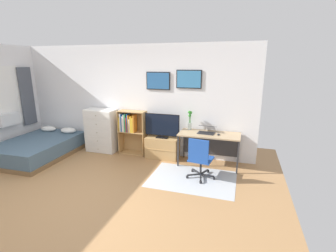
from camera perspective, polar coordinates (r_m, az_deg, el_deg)
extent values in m
plane|color=#A87A4C|center=(4.71, -20.88, -15.12)|extent=(7.20, 7.20, 0.00)
cube|color=white|center=(6.26, -8.28, 6.07)|extent=(6.12, 0.06, 2.70)
cube|color=black|center=(5.89, -2.33, 10.54)|extent=(0.59, 0.02, 0.42)
cube|color=#285B93|center=(5.87, -2.37, 10.53)|extent=(0.55, 0.01, 0.38)
cube|color=black|center=(5.68, 4.92, 10.88)|extent=(0.59, 0.02, 0.42)
cube|color=teal|center=(5.66, 4.89, 10.87)|extent=(0.55, 0.01, 0.38)
cube|color=white|center=(7.25, -34.43, 5.63)|extent=(0.02, 1.03, 1.48)
cube|color=silver|center=(7.26, -34.50, 5.63)|extent=(0.01, 0.95, 1.40)
cube|color=#4C515B|center=(7.67, -30.13, 6.04)|extent=(0.05, 0.40, 1.54)
cube|color=silver|center=(7.26, -33.37, 1.36)|extent=(0.20, 0.52, 0.30)
cube|color=#B2B7BC|center=(5.02, 5.70, -12.20)|extent=(1.70, 1.20, 0.01)
cube|color=brown|center=(6.92, -27.97, -5.83)|extent=(1.53, 2.08, 0.10)
cube|color=#476075|center=(6.85, -28.18, -4.16)|extent=(1.49, 2.04, 0.32)
ellipsoid|color=white|center=(7.54, -26.22, -0.56)|extent=(0.45, 0.29, 0.14)
ellipsoid|color=white|center=(7.13, -22.33, -0.95)|extent=(0.45, 0.29, 0.14)
cube|color=white|center=(6.57, -15.25, -0.99)|extent=(0.79, 0.42, 1.11)
cube|color=silver|center=(6.52, -16.00, -5.19)|extent=(0.75, 0.01, 0.20)
sphere|color=#A59E8C|center=(6.51, -16.08, -5.24)|extent=(0.03, 0.03, 0.03)
cube|color=silver|center=(6.45, -16.14, -3.36)|extent=(0.75, 0.01, 0.20)
sphere|color=#A59E8C|center=(6.44, -16.22, -3.40)|extent=(0.03, 0.03, 0.03)
cube|color=silver|center=(6.39, -16.28, -1.48)|extent=(0.75, 0.01, 0.20)
sphere|color=#A59E8C|center=(6.38, -16.36, -1.52)|extent=(0.03, 0.03, 0.03)
cube|color=silver|center=(6.34, -16.42, 0.43)|extent=(0.75, 0.01, 0.20)
sphere|color=#A59E8C|center=(6.32, -16.50, 0.40)|extent=(0.03, 0.03, 0.03)
cube|color=silver|center=(6.29, -16.56, 2.37)|extent=(0.75, 0.01, 0.20)
sphere|color=#A59E8C|center=(6.28, -16.64, 2.34)|extent=(0.03, 0.03, 0.03)
cube|color=tan|center=(6.36, -11.02, -1.26)|extent=(0.02, 0.30, 1.11)
cube|color=tan|center=(6.08, -5.43, -1.79)|extent=(0.02, 0.30, 1.11)
cube|color=tan|center=(6.38, -8.11, -6.22)|extent=(0.69, 0.30, 0.02)
cube|color=tan|center=(6.20, -8.30, -1.32)|extent=(0.65, 0.30, 0.02)
cube|color=tan|center=(6.08, -8.48, 3.41)|extent=(0.65, 0.30, 0.02)
cube|color=tan|center=(6.34, -7.72, -1.17)|extent=(0.69, 0.01, 1.11)
cube|color=gold|center=(6.25, -11.10, 0.48)|extent=(0.02, 0.18, 0.36)
cube|color=white|center=(6.24, -10.78, 0.91)|extent=(0.03, 0.22, 0.46)
cube|color=#1E519E|center=(6.21, -10.63, 0.79)|extent=(0.02, 0.17, 0.44)
cube|color=white|center=(6.22, -10.21, 0.60)|extent=(0.03, 0.23, 0.39)
cube|color=white|center=(6.19, -10.03, 0.73)|extent=(0.03, 0.20, 0.43)
cube|color=#2D8C4C|center=(6.17, -9.74, 0.79)|extent=(0.03, 0.19, 0.45)
cube|color=red|center=(6.18, -9.41, 0.42)|extent=(0.02, 0.22, 0.37)
cube|color=#1E519E|center=(6.13, -9.27, 0.78)|extent=(0.02, 0.18, 0.46)
cube|color=orange|center=(6.15, -8.92, 0.67)|extent=(0.03, 0.24, 0.43)
cube|color=white|center=(6.14, -8.73, 0.18)|extent=(0.02, 0.21, 0.33)
cube|color=gold|center=(6.12, -8.42, 0.50)|extent=(0.04, 0.21, 0.41)
cube|color=gold|center=(6.10, -8.06, 0.33)|extent=(0.04, 0.20, 0.38)
cube|color=orange|center=(6.07, -7.78, 0.57)|extent=(0.03, 0.20, 0.44)
cube|color=tan|center=(5.96, -1.31, -5.06)|extent=(0.79, 0.40, 0.51)
cube|color=tan|center=(5.78, -1.96, -5.70)|extent=(0.79, 0.01, 0.02)
cube|color=black|center=(5.86, -1.39, -2.66)|extent=(0.28, 0.16, 0.02)
cube|color=black|center=(5.85, -1.39, -2.34)|extent=(0.06, 0.04, 0.05)
cube|color=black|center=(5.78, -1.41, 0.27)|extent=(0.85, 0.02, 0.53)
cube|color=black|center=(5.76, -1.45, 0.25)|extent=(0.82, 0.01, 0.50)
cube|color=tan|center=(5.47, 9.68, -1.92)|extent=(1.34, 0.62, 0.03)
cube|color=#2D2D30|center=(5.44, 2.38, -5.91)|extent=(0.03, 0.03, 0.71)
cube|color=#2D2D30|center=(5.29, 16.02, -7.14)|extent=(0.03, 0.03, 0.71)
cube|color=#2D2D30|center=(5.95, 3.77, -4.11)|extent=(0.03, 0.03, 0.71)
cube|color=#2D2D30|center=(5.81, 16.20, -5.17)|extent=(0.03, 0.03, 0.71)
cube|color=#2D2D30|center=(5.85, 9.95, -4.27)|extent=(1.28, 0.02, 0.50)
cylinder|color=#232326|center=(5.05, 10.71, -11.98)|extent=(0.05, 0.05, 0.05)
cube|color=#232326|center=(5.06, 9.17, -11.34)|extent=(0.28, 0.06, 0.02)
cylinder|color=#232326|center=(5.32, 9.37, -10.47)|extent=(0.05, 0.05, 0.05)
cube|color=#232326|center=(5.20, 8.52, -10.58)|extent=(0.15, 0.27, 0.02)
cylinder|color=#232326|center=(5.31, 5.77, -10.38)|extent=(0.05, 0.05, 0.05)
cube|color=#232326|center=(5.19, 6.68, -10.53)|extent=(0.22, 0.21, 0.02)
cylinder|color=#232326|center=(5.03, 4.52, -11.84)|extent=(0.05, 0.05, 0.05)
cube|color=#232326|center=(5.05, 6.09, -11.27)|extent=(0.26, 0.16, 0.02)
cylinder|color=#232326|center=(4.86, 7.66, -12.95)|extent=(0.05, 0.05, 0.05)
cube|color=#232326|center=(4.97, 7.65, -11.79)|extent=(0.08, 0.28, 0.02)
cylinder|color=#232326|center=(5.02, 7.69, -9.40)|extent=(0.04, 0.04, 0.30)
cube|color=#1E479E|center=(4.96, 7.75, -7.65)|extent=(0.49, 0.49, 0.03)
cube|color=#1E479E|center=(4.69, 7.13, -5.80)|extent=(0.40, 0.08, 0.45)
cube|color=#333338|center=(5.48, 8.90, -1.64)|extent=(0.38, 0.28, 0.01)
cube|color=black|center=(5.47, 8.89, -1.58)|extent=(0.36, 0.25, 0.00)
cube|color=#333338|center=(5.59, 9.32, -0.05)|extent=(0.38, 0.26, 0.07)
cube|color=navy|center=(5.59, 9.30, -0.04)|extent=(0.36, 0.24, 0.06)
ellipsoid|color=#262628|center=(5.39, 11.72, -1.93)|extent=(0.06, 0.10, 0.03)
cylinder|color=silver|center=(5.73, 5.12, -0.03)|extent=(0.09, 0.09, 0.16)
cylinder|color=#3D8438|center=(5.69, 5.29, 1.39)|extent=(0.01, 0.01, 0.36)
sphere|color=#308B2C|center=(5.65, 5.34, 3.16)|extent=(0.07, 0.07, 0.07)
cylinder|color=#3D8438|center=(5.72, 5.09, 1.07)|extent=(0.01, 0.01, 0.28)
sphere|color=#308B2C|center=(5.69, 5.12, 2.45)|extent=(0.07, 0.07, 0.07)
cylinder|color=#3D8438|center=(5.68, 5.01, 1.41)|extent=(0.01, 0.01, 0.37)
sphere|color=#308B2C|center=(5.64, 5.05, 3.23)|extent=(0.07, 0.07, 0.07)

